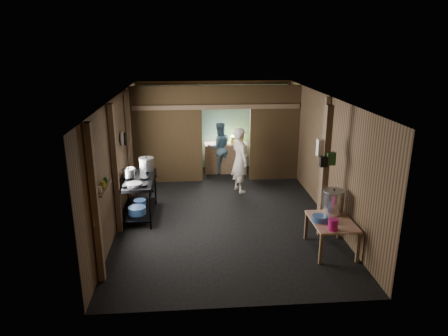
{
  "coord_description": "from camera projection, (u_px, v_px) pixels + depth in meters",
  "views": [
    {
      "loc": [
        -0.68,
        -8.54,
        3.72
      ],
      "look_at": [
        0.0,
        -0.2,
        1.1
      ],
      "focal_mm": 32.77,
      "sensor_mm": 36.0,
      "label": 1
    }
  ],
  "objects": [
    {
      "name": "knife",
      "position": [
        342.0,
        233.0,
        6.93
      ],
      "size": [
        0.29,
        0.13,
        0.01
      ],
      "primitive_type": "cube",
      "rotation": [
        0.0,
        0.0,
        -0.34
      ],
      "color": "silver",
      "rests_on": "prep_table"
    },
    {
      "name": "cook",
      "position": [
        240.0,
        160.0,
        10.31
      ],
      "size": [
        0.59,
        0.71,
        1.67
      ],
      "primitive_type": "imported",
      "rotation": [
        0.0,
        0.0,
        1.93
      ],
      "color": "beige",
      "rests_on": "floor"
    },
    {
      "name": "prep_table",
      "position": [
        331.0,
        235.0,
        7.5
      ],
      "size": [
        0.73,
        1.01,
        0.6
      ],
      "primitive_type": null,
      "color": "tan",
      "rests_on": "floor"
    },
    {
      "name": "post_left_c",
      "position": [
        130.0,
        145.0,
        9.88
      ],
      "size": [
        0.1,
        0.12,
        2.6
      ],
      "primitive_type": "cube",
      "color": "brown",
      "rests_on": "floor"
    },
    {
      "name": "stove_saucepan",
      "position": [
        131.0,
        170.0,
        9.18
      ],
      "size": [
        0.22,
        0.22,
        0.11
      ],
      "primitive_type": "cylinder",
      "rotation": [
        0.0,
        0.0,
        0.28
      ],
      "color": "silver",
      "rests_on": "gas_range"
    },
    {
      "name": "back_counter",
      "position": [
        226.0,
        158.0,
        11.99
      ],
      "size": [
        1.2,
        0.5,
        0.85
      ],
      "primitive_type": "cube",
      "color": "brown",
      "rests_on": "floor"
    },
    {
      "name": "pan_lid_big",
      "position": [
        122.0,
        139.0,
        9.01
      ],
      "size": [
        0.03,
        0.34,
        0.34
      ],
      "primitive_type": "cylinder",
      "rotation": [
        0.0,
        1.57,
        0.0
      ],
      "color": "gray",
      "rests_on": "wall_left"
    },
    {
      "name": "wall_back",
      "position": [
        214.0,
        125.0,
        12.23
      ],
      "size": [
        4.5,
        0.0,
        2.6
      ],
      "primitive_type": "cube",
      "color": "brown",
      "rests_on": "ground"
    },
    {
      "name": "stock_pot",
      "position": [
        333.0,
        202.0,
        7.68
      ],
      "size": [
        0.46,
        0.46,
        0.47
      ],
      "primitive_type": null,
      "rotation": [
        0.0,
        0.0,
        0.15
      ],
      "color": "silver",
      "rests_on": "prep_table"
    },
    {
      "name": "turquoise_panel",
      "position": [
        214.0,
        127.0,
        12.19
      ],
      "size": [
        4.4,
        0.06,
        2.5
      ],
      "primitive_type": "cube",
      "color": "#8FC9C2",
      "rests_on": "wall_back"
    },
    {
      "name": "yellow_tub",
      "position": [
        237.0,
        140.0,
        11.86
      ],
      "size": [
        0.39,
        0.39,
        0.22
      ],
      "primitive_type": "cylinder",
      "color": "#AEB31C",
      "rests_on": "back_counter"
    },
    {
      "name": "bag_white",
      "position": [
        323.0,
        148.0,
        7.74
      ],
      "size": [
        0.22,
        0.15,
        0.32
      ],
      "primitive_type": "cube",
      "color": "silver",
      "rests_on": "post_free"
    },
    {
      "name": "wall_front",
      "position": [
        243.0,
        226.0,
        5.57
      ],
      "size": [
        4.5,
        0.0,
        2.6
      ],
      "primitive_type": "cube",
      "color": "brown",
      "rests_on": "ground"
    },
    {
      "name": "stove_pot_med",
      "position": [
        129.0,
        174.0,
        8.79
      ],
      "size": [
        0.31,
        0.31,
        0.23
      ],
      "primitive_type": null,
      "rotation": [
        0.0,
        0.0,
        -0.22
      ],
      "color": "silver",
      "rests_on": "gas_range"
    },
    {
      "name": "gas_range",
      "position": [
        138.0,
        198.0,
        8.91
      ],
      "size": [
        0.77,
        1.49,
        0.88
      ],
      "primitive_type": null,
      "color": "black",
      "rests_on": "floor"
    },
    {
      "name": "blue_tub_back",
      "position": [
        140.0,
        202.0,
        9.22
      ],
      "size": [
        0.28,
        0.28,
        0.11
      ],
      "primitive_type": "cylinder",
      "color": "#345B98",
      "rests_on": "gas_range"
    },
    {
      "name": "stove_pot_large",
      "position": [
        147.0,
        165.0,
        9.24
      ],
      "size": [
        0.35,
        0.35,
        0.34
      ],
      "primitive_type": null,
      "rotation": [
        0.0,
        0.0,
        -0.06
      ],
      "color": "silver",
      "rests_on": "gas_range"
    },
    {
      "name": "partition_header",
      "position": [
        226.0,
        97.0,
        10.72
      ],
      "size": [
        1.3,
        0.1,
        0.6
      ],
      "primitive_type": "cube",
      "color": "#4B371B",
      "rests_on": "wall_back"
    },
    {
      "name": "floor",
      "position": [
        223.0,
        211.0,
        9.29
      ],
      "size": [
        4.5,
        7.0,
        0.0
      ],
      "primitive_type": "cube",
      "color": "black",
      "rests_on": "ground"
    },
    {
      "name": "partition_left",
      "position": [
        167.0,
        135.0,
        10.89
      ],
      "size": [
        1.85,
        0.1,
        2.6
      ],
      "primitive_type": "cube",
      "color": "#4B371B",
      "rests_on": "floor"
    },
    {
      "name": "bag_green",
      "position": [
        331.0,
        159.0,
        7.67
      ],
      "size": [
        0.16,
        0.12,
        0.24
      ],
      "primitive_type": "cube",
      "color": "#205122",
      "rests_on": "post_free"
    },
    {
      "name": "post_right",
      "position": [
        324.0,
        157.0,
        8.88
      ],
      "size": [
        0.1,
        0.12,
        2.6
      ],
      "primitive_type": "cube",
      "color": "brown",
      "rests_on": "floor"
    },
    {
      "name": "wash_basin",
      "position": [
        320.0,
        218.0,
        7.38
      ],
      "size": [
        0.34,
        0.34,
        0.11
      ],
      "primitive_type": "cylinder",
      "rotation": [
        0.0,
        0.0,
        0.24
      ],
      "color": "#345B98",
      "rests_on": "prep_table"
    },
    {
      "name": "worker_back",
      "position": [
        219.0,
        148.0,
        11.81
      ],
      "size": [
        0.85,
        0.73,
        1.51
      ],
      "primitive_type": "imported",
      "rotation": [
        0.0,
        0.0,
        3.39
      ],
      "color": "slate",
      "rests_on": "floor"
    },
    {
      "name": "bag_black",
      "position": [
        324.0,
        162.0,
        7.65
      ],
      "size": [
        0.14,
        0.1,
        0.2
      ],
      "primitive_type": "cube",
      "color": "black",
      "rests_on": "post_free"
    },
    {
      "name": "jar_yellow",
      "position": [
        103.0,
        184.0,
        6.69
      ],
      "size": [
        0.08,
        0.08,
        0.1
      ],
      "primitive_type": "cylinder",
      "color": "#AEB31C",
      "rests_on": "wall_shelf"
    },
    {
      "name": "post_left_a",
      "position": [
        95.0,
        206.0,
        6.26
      ],
      "size": [
        0.1,
        0.12,
        2.6
      ],
      "primitive_type": "cube",
      "color": "brown",
      "rests_on": "floor"
    },
    {
      "name": "jar_green",
      "position": [
        105.0,
        180.0,
        6.9
      ],
      "size": [
        0.06,
        0.06,
        0.1
      ],
      "primitive_type": "cylinder",
      "color": "#205122",
      "rests_on": "wall_shelf"
    },
    {
      "name": "partition_right",
      "position": [
        274.0,
        133.0,
        11.12
      ],
      "size": [
        1.35,
        0.1,
        2.6
      ],
      "primitive_type": "cube",
      "color": "#4B371B",
      "rests_on": "floor"
    },
    {
      "name": "blue_tub_front",
      "position": [
        137.0,
        210.0,
        8.72
      ],
      "size": [
        0.38,
        0.38,
        0.16
      ],
      "primitive_type": "cylinder",
      "color": "#345B98",
      "rests_on": "gas_range"
    },
    {
      "name": "wall_left",
      "position": [
        118.0,
        159.0,
        8.73
      ],
      "size": [
        0.0,
        7.0,
        2.6
      ],
      "primitive_type": "cube",
      "color": "brown",
      "rests_on": "ground"
    },
    {
      "name": "cross_beam",
      "position": [
        217.0,
        107.0,
        10.72
      ],
      "size": [
        4.4,
        0.12,
        0.12
      ],
      "primitive_type": "cube",
      "color": "brown",
      "rests_on": "wall_left"
    },
    {
      "name": "wall_right",
      "position": [
        324.0,
        154.0,
        9.08
      ],
      "size": [
        0.0,
        7.0,
        2.6
      ],
      "primitive_type": "cube",
      "color": "brown",
      "rests_on": "ground"
    },
    {
      "name": "pan_lid_small",
      "position": [
        125.0,
        139.0,
        9.42
      ],
      "size": [
        0.03,
        0.3,
        0.3
      ],
      "primitive_type": "cylinder",
      "rotation": [
        0.0,
        1.57,
        0.0
      ],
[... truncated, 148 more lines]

